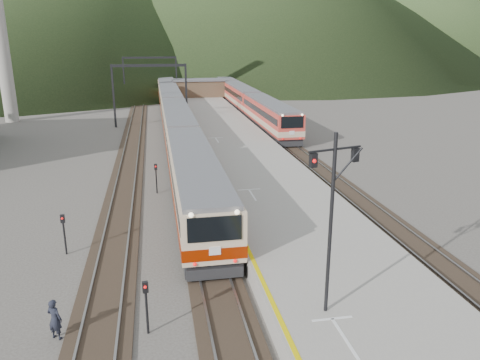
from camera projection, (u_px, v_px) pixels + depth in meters
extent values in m
cube|color=black|center=(181.00, 150.00, 48.18)|extent=(2.60, 200.00, 0.12)
cube|color=slate|center=(173.00, 150.00, 48.02)|extent=(0.10, 200.00, 0.14)
cube|color=slate|center=(188.00, 149.00, 48.27)|extent=(0.10, 200.00, 0.14)
cube|color=black|center=(131.00, 152.00, 47.32)|extent=(2.60, 200.00, 0.12)
cube|color=slate|center=(124.00, 152.00, 47.17)|extent=(0.10, 200.00, 0.14)
cube|color=slate|center=(138.00, 151.00, 47.41)|extent=(0.10, 200.00, 0.14)
cube|color=black|center=(288.00, 146.00, 50.15)|extent=(2.60, 200.00, 0.12)
cube|color=slate|center=(282.00, 145.00, 50.00)|extent=(0.10, 200.00, 0.14)
cube|color=slate|center=(295.00, 145.00, 50.25)|extent=(0.10, 200.00, 0.14)
cube|color=gray|center=(237.00, 148.00, 47.13)|extent=(8.00, 100.00, 1.00)
cube|color=black|center=(114.00, 96.00, 59.85)|extent=(0.25, 0.25, 8.00)
cube|color=black|center=(186.00, 95.00, 61.45)|extent=(0.25, 0.25, 8.00)
cube|color=black|center=(149.00, 65.00, 59.54)|extent=(9.30, 0.22, 0.35)
cube|color=black|center=(124.00, 80.00, 83.38)|extent=(0.25, 0.25, 8.00)
cube|color=black|center=(177.00, 79.00, 84.97)|extent=(0.25, 0.25, 8.00)
cube|color=black|center=(149.00, 58.00, 83.07)|extent=(9.30, 0.22, 0.35)
cube|color=brown|center=(199.00, 89.00, 84.21)|extent=(9.00, 4.00, 2.80)
cube|color=slate|center=(198.00, 80.00, 83.76)|extent=(9.40, 4.40, 0.30)
cone|color=#2A3F1E|center=(392.00, 7.00, 219.77)|extent=(160.00, 160.00, 50.00)
cube|color=#C8AD8C|center=(195.00, 179.00, 31.28)|extent=(3.07, 20.66, 3.75)
cube|color=#C8AD8C|center=(178.00, 124.00, 51.19)|extent=(3.07, 20.66, 3.75)
cube|color=#C8AD8C|center=(170.00, 100.00, 71.10)|extent=(3.07, 20.66, 3.75)
cube|color=#C8AD8C|center=(166.00, 86.00, 91.01)|extent=(3.07, 20.66, 3.75)
cube|color=#C93D31|center=(270.00, 116.00, 57.60)|extent=(2.89, 19.41, 3.52)
cube|color=#C93D31|center=(240.00, 96.00, 76.34)|extent=(2.89, 19.41, 3.52)
cube|color=#C93D31|center=(223.00, 85.00, 95.07)|extent=(2.89, 19.41, 3.52)
cylinder|color=black|center=(331.00, 227.00, 17.22)|extent=(0.14, 0.14, 7.05)
cube|color=black|center=(335.00, 149.00, 16.36)|extent=(2.14, 0.64, 0.07)
cube|color=black|center=(313.00, 160.00, 16.08)|extent=(0.29, 0.24, 0.50)
cube|color=black|center=(355.00, 155.00, 16.82)|extent=(0.29, 0.24, 0.50)
cylinder|color=black|center=(147.00, 311.00, 18.20)|extent=(0.10, 0.10, 2.00)
cube|color=black|center=(145.00, 287.00, 17.89)|extent=(0.24, 0.19, 0.45)
cylinder|color=black|center=(156.00, 180.00, 34.84)|extent=(0.10, 0.10, 2.00)
cube|color=black|center=(156.00, 167.00, 34.53)|extent=(0.23, 0.17, 0.45)
cylinder|color=black|center=(65.00, 237.00, 24.95)|extent=(0.10, 0.10, 2.00)
cube|color=black|center=(63.00, 219.00, 24.65)|extent=(0.23, 0.17, 0.45)
imported|color=black|center=(55.00, 319.00, 17.94)|extent=(0.74, 0.66, 1.69)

